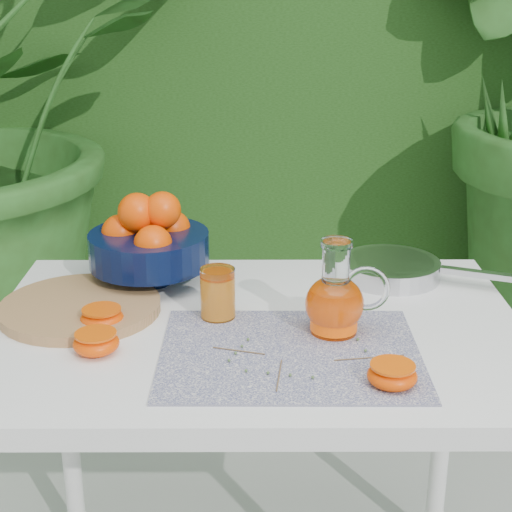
{
  "coord_description": "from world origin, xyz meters",
  "views": [
    {
      "loc": [
        0.05,
        -1.35,
        1.37
      ],
      "look_at": [
        0.06,
        -0.0,
        0.88
      ],
      "focal_mm": 55.0,
      "sensor_mm": 36.0,
      "label": 1
    }
  ],
  "objects_px": {
    "white_table": "(256,364)",
    "juice_pitcher": "(336,301)",
    "fruit_bowl": "(149,241)",
    "saute_pan": "(392,268)",
    "cutting_board": "(80,307)"
  },
  "relations": [
    {
      "from": "juice_pitcher",
      "to": "fruit_bowl",
      "type": "bearing_deg",
      "value": 145.16
    },
    {
      "from": "juice_pitcher",
      "to": "saute_pan",
      "type": "relative_size",
      "value": 0.45
    },
    {
      "from": "cutting_board",
      "to": "fruit_bowl",
      "type": "bearing_deg",
      "value": 53.57
    },
    {
      "from": "cutting_board",
      "to": "saute_pan",
      "type": "height_order",
      "value": "saute_pan"
    },
    {
      "from": "cutting_board",
      "to": "saute_pan",
      "type": "bearing_deg",
      "value": 15.77
    },
    {
      "from": "fruit_bowl",
      "to": "saute_pan",
      "type": "bearing_deg",
      "value": 2.28
    },
    {
      "from": "cutting_board",
      "to": "juice_pitcher",
      "type": "relative_size",
      "value": 1.76
    },
    {
      "from": "white_table",
      "to": "juice_pitcher",
      "type": "xyz_separation_m",
      "value": [
        0.14,
        -0.04,
        0.15
      ]
    },
    {
      "from": "fruit_bowl",
      "to": "juice_pitcher",
      "type": "relative_size",
      "value": 1.76
    },
    {
      "from": "white_table",
      "to": "cutting_board",
      "type": "relative_size",
      "value": 3.23
    },
    {
      "from": "saute_pan",
      "to": "fruit_bowl",
      "type": "bearing_deg",
      "value": -177.72
    },
    {
      "from": "cutting_board",
      "to": "fruit_bowl",
      "type": "xyz_separation_m",
      "value": [
        0.12,
        0.16,
        0.08
      ]
    },
    {
      "from": "white_table",
      "to": "saute_pan",
      "type": "bearing_deg",
      "value": 39.34
    },
    {
      "from": "saute_pan",
      "to": "white_table",
      "type": "bearing_deg",
      "value": -140.66
    },
    {
      "from": "fruit_bowl",
      "to": "juice_pitcher",
      "type": "height_order",
      "value": "fruit_bowl"
    }
  ]
}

